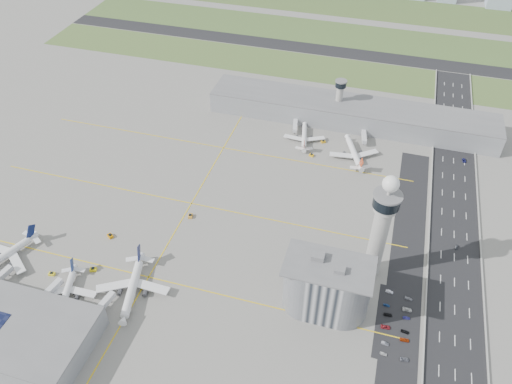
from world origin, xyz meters
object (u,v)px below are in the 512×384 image
(car_hw_2, at_px, (464,161))
(car_lot_11, at_px, (409,299))
(airplane_far_b, at_px, (354,149))
(tug_5, at_px, (323,142))
(admin_building, at_px, (326,287))
(airplane_near_a, at_px, (2,253))
(secondary_tower, at_px, (339,97))
(car_lot_3, at_px, (388,315))
(jet_bridge_far_1, at_px, (363,133))
(car_lot_8, at_px, (405,332))
(tug_4, at_px, (311,155))
(car_lot_2, at_px, (385,327))
(car_lot_10, at_px, (407,310))
(car_hw_4, at_px, (444,113))
(airplane_near_c, at_px, (131,285))
(airplane_far_a, at_px, (304,134))
(airplane_near_b, at_px, (65,291))
(car_lot_5, at_px, (389,292))
(car_hw_1, at_px, (456,247))
(car_lot_4, at_px, (387,305))
(car_lot_0, at_px, (383,354))
(jet_bridge_near_2, at_px, (95,316))
(tug_3, at_px, (190,216))
(car_lot_6, at_px, (405,359))
(car_lot_1, at_px, (385,343))
(car_lot_7, at_px, (405,340))
(tug_2, at_px, (110,236))
(control_tower, at_px, (382,224))
(tug_0, at_px, (52,274))
(tug_1, at_px, (93,269))
(car_lot_9, at_px, (406,318))
(jet_bridge_near_1, at_px, (42,301))

(car_hw_2, bearing_deg, car_lot_11, -109.46)
(airplane_far_b, relative_size, tug_5, 13.18)
(admin_building, height_order, car_lot_11, admin_building)
(airplane_near_a, distance_m, tug_5, 214.64)
(secondary_tower, relative_size, car_lot_3, 7.65)
(jet_bridge_far_1, relative_size, car_lot_8, 3.67)
(tug_4, bearing_deg, car_lot_2, -139.19)
(car_lot_10, relative_size, car_hw_4, 1.37)
(airplane_near_c, distance_m, airplane_far_a, 166.76)
(airplane_near_b, distance_m, airplane_far_b, 201.64)
(tug_4, bearing_deg, car_lot_11, -131.12)
(car_lot_5, bearing_deg, admin_building, 127.35)
(airplane_far_b, height_order, car_hw_1, airplane_far_b)
(car_lot_4, bearing_deg, car_lot_0, -176.47)
(jet_bridge_near_2, distance_m, tug_3, 81.49)
(airplane_near_a, height_order, car_lot_10, airplane_near_a)
(jet_bridge_far_1, bearing_deg, tug_5, -68.45)
(car_lot_4, height_order, car_lot_8, car_lot_8)
(car_lot_11, bearing_deg, car_lot_10, -175.90)
(car_lot_8, bearing_deg, tug_4, 36.60)
(airplane_near_c, bearing_deg, car_lot_6, 75.97)
(car_lot_1, distance_m, car_lot_11, 30.70)
(car_lot_7, bearing_deg, car_lot_4, 24.34)
(tug_2, relative_size, tug_4, 1.14)
(control_tower, bearing_deg, airplane_near_b, -157.07)
(airplane_far_b, bearing_deg, car_lot_10, 177.75)
(tug_0, height_order, tug_5, tug_0)
(secondary_tower, relative_size, car_lot_4, 9.82)
(airplane_far_a, bearing_deg, car_lot_6, -163.84)
(tug_2, bearing_deg, car_lot_2, -63.21)
(car_lot_8, bearing_deg, jet_bridge_far_1, 21.08)
(tug_1, bearing_deg, car_lot_4, 76.66)
(jet_bridge_near_2, distance_m, car_lot_0, 137.86)
(car_lot_9, bearing_deg, car_hw_1, -29.96)
(jet_bridge_far_1, distance_m, car_hw_4, 73.86)
(tug_5, height_order, car_hw_2, tug_5)
(control_tower, xyz_separation_m, car_lot_6, (20.87, -48.94, -34.47))
(car_lot_2, bearing_deg, tug_3, 64.57)
(jet_bridge_near_1, height_order, tug_2, jet_bridge_near_1)
(tug_4, distance_m, car_hw_1, 112.60)
(tug_0, relative_size, tug_2, 0.91)
(car_lot_2, xyz_separation_m, car_lot_6, (9.99, -14.83, -0.06))
(airplane_near_a, height_order, airplane_near_b, airplane_near_a)
(car_hw_2, bearing_deg, car_hw_4, 96.67)
(airplane_far_a, height_order, jet_bridge_near_1, airplane_far_a)
(car_lot_8, bearing_deg, car_lot_3, 56.09)
(airplane_far_b, relative_size, tug_1, 11.67)
(car_lot_0, bearing_deg, car_lot_8, -21.29)
(car_lot_7, distance_m, car_lot_11, 24.83)
(jet_bridge_near_2, height_order, car_lot_1, jet_bridge_near_2)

